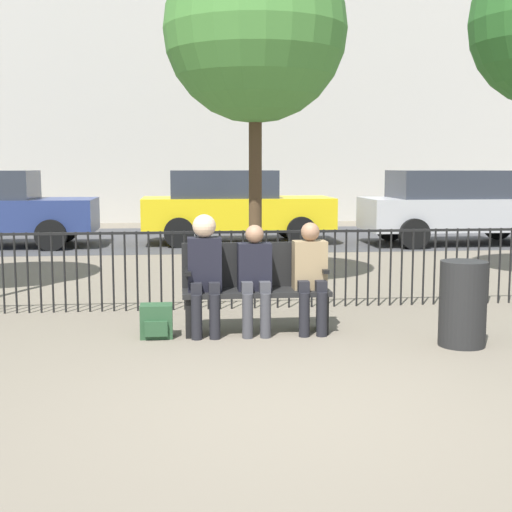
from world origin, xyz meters
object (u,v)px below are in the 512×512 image
(backpack, at_px, (156,321))
(trash_bin, at_px, (463,304))
(park_bench, at_px, (255,285))
(tree_1, at_px, (255,31))
(parked_car_1, at_px, (455,206))
(seated_person_1, at_px, (255,274))
(seated_person_0, at_px, (205,267))
(parked_car_0, at_px, (233,205))
(seated_person_2, at_px, (310,272))

(backpack, xyz_separation_m, trash_bin, (2.92, -0.64, 0.24))
(backpack, relative_size, trash_bin, 0.41)
(park_bench, height_order, backpack, park_bench)
(backpack, height_order, tree_1, tree_1)
(park_bench, xyz_separation_m, trash_bin, (1.90, -0.82, -0.08))
(parked_car_1, relative_size, trash_bin, 5.13)
(parked_car_1, bearing_deg, seated_person_1, -123.45)
(seated_person_1, distance_m, tree_1, 4.15)
(seated_person_1, relative_size, tree_1, 0.23)
(tree_1, bearing_deg, backpack, -113.88)
(park_bench, bearing_deg, seated_person_0, -166.66)
(parked_car_0, distance_m, parked_car_1, 4.90)
(backpack, height_order, parked_car_1, parked_car_1)
(trash_bin, bearing_deg, park_bench, 156.80)
(park_bench, distance_m, parked_car_0, 8.64)
(seated_person_1, bearing_deg, trash_bin, -19.61)
(seated_person_0, relative_size, seated_person_1, 1.10)
(seated_person_2, distance_m, parked_car_0, 8.76)
(tree_1, distance_m, parked_car_1, 7.59)
(seated_person_2, relative_size, tree_1, 0.24)
(seated_person_0, distance_m, parked_car_1, 9.85)
(park_bench, distance_m, parked_car_1, 9.45)
(seated_person_1, bearing_deg, parked_car_1, 56.55)
(seated_person_0, relative_size, tree_1, 0.25)
(tree_1, bearing_deg, parked_car_1, 45.60)
(backpack, bearing_deg, seated_person_1, 2.61)
(seated_person_1, distance_m, trash_bin, 2.05)
(seated_person_1, height_order, seated_person_2, seated_person_2)
(seated_person_1, xyz_separation_m, tree_1, (0.31, 2.92, 2.93))
(seated_person_2, height_order, parked_car_0, parked_car_0)
(seated_person_0, bearing_deg, park_bench, 13.34)
(backpack, relative_size, parked_car_0, 0.08)
(park_bench, bearing_deg, trash_bin, -23.20)
(parked_car_1, bearing_deg, trash_bin, -111.14)
(tree_1, bearing_deg, park_bench, -96.06)
(seated_person_0, height_order, parked_car_1, parked_car_1)
(park_bench, height_order, seated_person_0, seated_person_0)
(seated_person_2, relative_size, backpack, 3.39)
(backpack, bearing_deg, parked_car_1, 52.00)
(park_bench, relative_size, backpack, 4.49)
(backpack, height_order, trash_bin, trash_bin)
(seated_person_1, relative_size, trash_bin, 1.37)
(backpack, relative_size, tree_1, 0.07)
(seated_person_1, bearing_deg, backpack, -177.39)
(parked_car_0, relative_size, parked_car_1, 1.00)
(seated_person_1, height_order, backpack, seated_person_1)
(seated_person_1, height_order, parked_car_1, parked_car_1)
(seated_person_2, bearing_deg, trash_bin, -26.96)
(park_bench, xyz_separation_m, seated_person_1, (-0.02, -0.13, 0.14))
(backpack, height_order, parked_car_0, parked_car_0)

